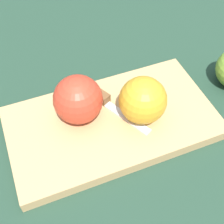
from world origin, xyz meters
TOP-DOWN VIEW (x-y plane):
  - ground_plane at (0.00, 0.00)m, footprint 4.00×4.00m
  - cutting_board at (0.00, 0.00)m, footprint 0.41×0.26m
  - apple_half_left at (-0.05, 0.04)m, footprint 0.09×0.09m
  - apple_half_right at (0.05, -0.02)m, footprint 0.09×0.09m
  - knife at (0.00, 0.05)m, footprint 0.07×0.17m
  - apple_slice at (0.06, 0.01)m, footprint 0.06×0.06m

SIDE VIEW (x-z plane):
  - ground_plane at x=0.00m, z-range 0.00..0.00m
  - cutting_board at x=0.00m, z-range 0.00..0.02m
  - apple_slice at x=0.06m, z-range 0.02..0.03m
  - knife at x=0.00m, z-range 0.02..0.04m
  - apple_half_right at x=0.05m, z-range 0.02..0.11m
  - apple_half_left at x=-0.05m, z-range 0.02..0.11m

